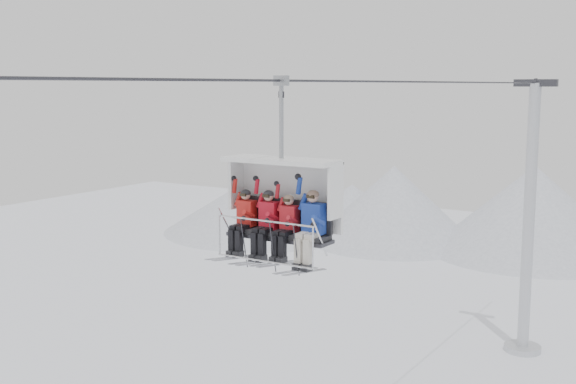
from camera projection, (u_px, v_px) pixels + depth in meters
The scene contains 8 objects.
ridgeline at pixel (573, 226), 53.31m from camera, with size 72.00×21.00×7.00m.
lift_tower_right at pixel (528, 238), 35.28m from camera, with size 2.00×1.80×13.48m.
haul_cable at pixel (288, 81), 15.78m from camera, with size 0.06×0.06×50.00m, color #323237.
chairlift_carrier at pixel (285, 197), 16.04m from camera, with size 2.65×1.17×3.98m.
skier_far_left at pixel (244, 219), 16.33m from camera, with size 0.40×1.69×1.59m.
skier_center_left at pixel (267, 221), 16.00m from camera, with size 0.41×1.69×1.64m.
skier_center_right at pixel (287, 225), 15.72m from camera, with size 0.38×1.69×1.55m.
skier_far_right at pixel (311, 225), 15.40m from camera, with size 0.45×1.69×1.77m.
Camera 1 is at (8.53, -13.50, 13.21)m, focal length 45.00 mm.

